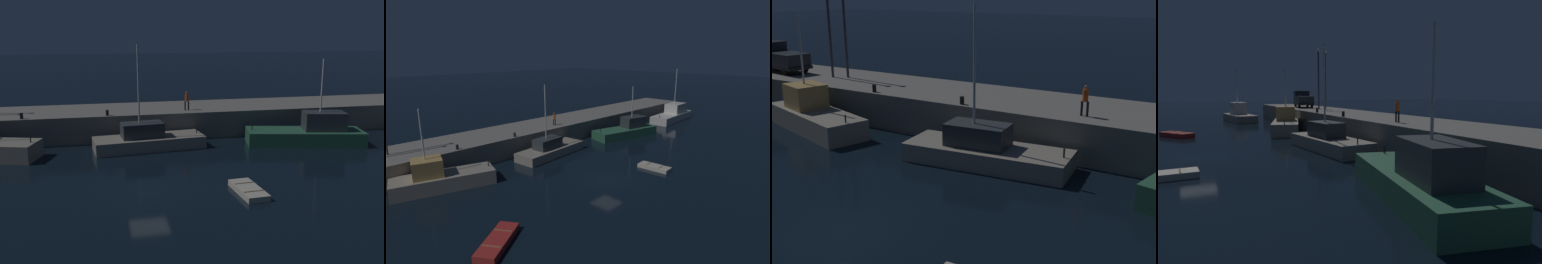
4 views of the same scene
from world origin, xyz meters
The scene contains 8 objects.
ground_plane centered at (0.00, 0.00, 0.00)m, with size 320.00×320.00×0.00m, color black.
pier_quay centered at (0.00, 15.83, 1.25)m, with size 75.31×7.04×2.49m.
fishing_boat_blue centered at (15.30, 8.55, 0.96)m, with size 10.59×5.41×7.49m.
fishing_trawler_green centered at (1.16, 9.96, 0.79)m, with size 9.54×4.02×8.77m.
dinghy_orange_near centered at (6.03, -1.78, 0.19)m, with size 1.64×3.52×0.42m.
dockworker centered at (5.37, 13.87, 3.50)m, with size 0.47×0.34×1.77m.
bollard_west centered at (-2.07, 12.74, 2.74)m, with size 0.28×0.28×0.49m, color black.
bollard_central centered at (-9.25, 12.75, 2.75)m, with size 0.28×0.28×0.52m, color black.
Camera 1 is at (-2.96, -26.22, 9.98)m, focal length 41.14 mm.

